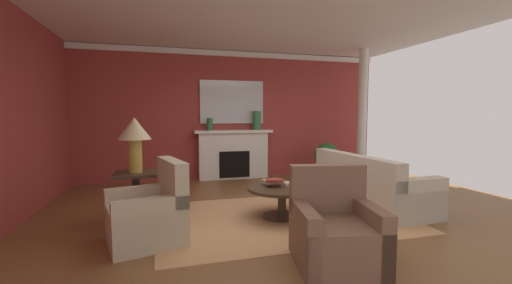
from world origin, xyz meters
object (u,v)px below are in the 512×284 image
object	(u,v)px
sofa	(369,187)
coffee_table	(282,195)
vase_mantel_left	(210,124)
potted_plant	(326,158)
side_table	(136,194)
table_lamp	(135,134)
fireplace	(233,156)
mantel_mirror	(232,102)
armchair_facing_fireplace	(335,233)
vase_mantel_right	(257,120)
armchair_near_window	(149,216)

from	to	relation	value
sofa	coffee_table	size ratio (longest dim) A/B	2.14
vase_mantel_left	potted_plant	distance (m)	2.79
coffee_table	side_table	world-z (taller)	side_table
vase_mantel_left	potted_plant	world-z (taller)	vase_mantel_left
sofa	table_lamp	size ratio (longest dim) A/B	2.85
fireplace	mantel_mirror	xyz separation A→B (m)	(0.00, 0.12, 1.24)
mantel_mirror	table_lamp	xyz separation A→B (m)	(-1.92, -2.80, -0.55)
potted_plant	sofa	bearing A→B (deg)	-100.10
armchair_facing_fireplace	vase_mantel_right	bearing A→B (deg)	84.14
vase_mantel_left	mantel_mirror	bearing A→B (deg)	17.18
vase_mantel_left	vase_mantel_right	size ratio (longest dim) A/B	0.64
coffee_table	vase_mantel_right	xyz separation A→B (m)	(0.47, 2.98, 1.02)
armchair_near_window	armchair_facing_fireplace	xyz separation A→B (m)	(1.81, -1.07, 0.00)
fireplace	table_lamp	world-z (taller)	table_lamp
fireplace	armchair_near_window	size ratio (longest dim) A/B	1.85
fireplace	armchair_near_window	bearing A→B (deg)	-116.50
armchair_facing_fireplace	coffee_table	world-z (taller)	armchair_facing_fireplace
table_lamp	coffee_table	bearing A→B (deg)	-9.92
fireplace	table_lamp	xyz separation A→B (m)	(-1.92, -2.68, 0.69)
coffee_table	vase_mantel_left	distance (m)	3.19
potted_plant	fireplace	bearing A→B (deg)	163.37
side_table	table_lamp	distance (m)	0.82
fireplace	potted_plant	distance (m)	2.16
armchair_facing_fireplace	table_lamp	size ratio (longest dim) A/B	1.27
fireplace	side_table	world-z (taller)	fireplace
mantel_mirror	sofa	xyz separation A→B (m)	(1.68, -2.93, -1.48)
armchair_near_window	potted_plant	bearing A→B (deg)	36.81
potted_plant	coffee_table	bearing A→B (deg)	-129.47
side_table	mantel_mirror	bearing A→B (deg)	55.62
armchair_facing_fireplace	coffee_table	size ratio (longest dim) A/B	0.95
armchair_near_window	vase_mantel_left	xyz separation A→B (m)	(1.17, 3.40, 0.96)
table_lamp	potted_plant	xyz separation A→B (m)	(3.99, 2.07, -0.73)
table_lamp	side_table	bearing A→B (deg)	0.00
sofa	vase_mantel_right	world-z (taller)	vase_mantel_right
fireplace	armchair_near_window	xyz separation A→B (m)	(-1.72, -3.45, -0.23)
side_table	coffee_table	bearing A→B (deg)	-9.92
fireplace	table_lamp	bearing A→B (deg)	-125.57
vase_mantel_left	armchair_facing_fireplace	bearing A→B (deg)	-81.85
armchair_facing_fireplace	coffee_table	xyz separation A→B (m)	(-0.01, 1.49, 0.03)
coffee_table	table_lamp	size ratio (longest dim) A/B	1.33
sofa	vase_mantel_left	world-z (taller)	vase_mantel_left
armchair_facing_fireplace	armchair_near_window	bearing A→B (deg)	149.37
vase_mantel_right	potted_plant	world-z (taller)	vase_mantel_right
vase_mantel_left	armchair_near_window	bearing A→B (deg)	-108.99
side_table	vase_mantel_left	bearing A→B (deg)	62.54
sofa	potted_plant	world-z (taller)	sofa
armchair_near_window	armchair_facing_fireplace	bearing A→B (deg)	-30.63
sofa	side_table	world-z (taller)	sofa
armchair_facing_fireplace	vase_mantel_right	distance (m)	4.62
coffee_table	table_lamp	bearing A→B (deg)	170.08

